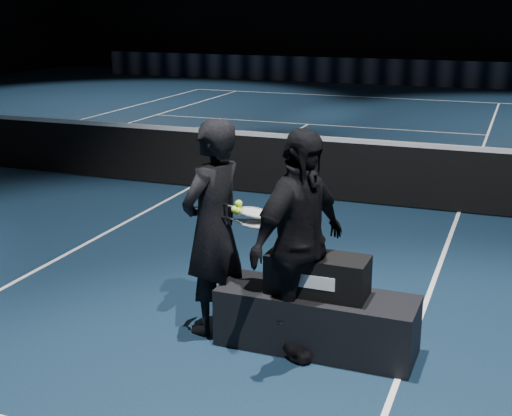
{
  "coord_description": "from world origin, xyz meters",
  "views": [
    {
      "loc": [
        4.83,
        -9.9,
        2.83
      ],
      "look_at": [
        2.83,
        -4.62,
        1.19
      ],
      "focal_mm": 50.0,
      "sensor_mm": 36.0,
      "label": 1
    }
  ],
  "objects_px": {
    "racket_lower": "(257,224)",
    "tennis_balls": "(237,208)",
    "player_bench": "(316,321)",
    "racket_bag": "(318,274)",
    "player_a": "(213,228)",
    "racket_upper": "(254,213)",
    "player_b": "(299,245)"
  },
  "relations": [
    {
      "from": "racket_bag",
      "to": "racket_lower",
      "type": "height_order",
      "value": "racket_lower"
    },
    {
      "from": "player_bench",
      "to": "player_b",
      "type": "height_order",
      "value": "player_b"
    },
    {
      "from": "racket_lower",
      "to": "racket_bag",
      "type": "bearing_deg",
      "value": 16.69
    },
    {
      "from": "racket_upper",
      "to": "racket_lower",
      "type": "bearing_deg",
      "value": -42.66
    },
    {
      "from": "player_a",
      "to": "tennis_balls",
      "type": "xyz_separation_m",
      "value": [
        0.25,
        -0.05,
        0.21
      ]
    },
    {
      "from": "racket_lower",
      "to": "tennis_balls",
      "type": "relative_size",
      "value": 5.67
    },
    {
      "from": "player_bench",
      "to": "player_a",
      "type": "distance_m",
      "value": 1.19
    },
    {
      "from": "racket_bag",
      "to": "player_a",
      "type": "bearing_deg",
      "value": 178.13
    },
    {
      "from": "racket_bag",
      "to": "tennis_balls",
      "type": "distance_m",
      "value": 0.86
    },
    {
      "from": "player_a",
      "to": "tennis_balls",
      "type": "height_order",
      "value": "player_a"
    },
    {
      "from": "player_bench",
      "to": "player_b",
      "type": "bearing_deg",
      "value": -134.48
    },
    {
      "from": "racket_lower",
      "to": "racket_upper",
      "type": "height_order",
      "value": "racket_upper"
    },
    {
      "from": "racket_lower",
      "to": "player_b",
      "type": "bearing_deg",
      "value": -0.0
    },
    {
      "from": "player_bench",
      "to": "player_b",
      "type": "xyz_separation_m",
      "value": [
        -0.13,
        -0.13,
        0.7
      ]
    },
    {
      "from": "racket_upper",
      "to": "tennis_balls",
      "type": "height_order",
      "value": "tennis_balls"
    },
    {
      "from": "racket_lower",
      "to": "tennis_balls",
      "type": "bearing_deg",
      "value": 178.53
    },
    {
      "from": "racket_bag",
      "to": "racket_lower",
      "type": "xyz_separation_m",
      "value": [
        -0.52,
        -0.05,
        0.39
      ]
    },
    {
      "from": "player_bench",
      "to": "tennis_balls",
      "type": "distance_m",
      "value": 1.15
    },
    {
      "from": "player_b",
      "to": "racket_upper",
      "type": "bearing_deg",
      "value": 93.89
    },
    {
      "from": "player_bench",
      "to": "player_b",
      "type": "distance_m",
      "value": 0.72
    },
    {
      "from": "player_a",
      "to": "racket_upper",
      "type": "distance_m",
      "value": 0.44
    },
    {
      "from": "player_a",
      "to": "racket_upper",
      "type": "relative_size",
      "value": 2.79
    },
    {
      "from": "player_bench",
      "to": "racket_bag",
      "type": "xyz_separation_m",
      "value": [
        0.0,
        0.0,
        0.42
      ]
    },
    {
      "from": "player_b",
      "to": "racket_upper",
      "type": "height_order",
      "value": "player_b"
    },
    {
      "from": "racket_lower",
      "to": "racket_upper",
      "type": "bearing_deg",
      "value": 141.34
    },
    {
      "from": "racket_bag",
      "to": "racket_upper",
      "type": "xyz_separation_m",
      "value": [
        -0.56,
        0.0,
        0.47
      ]
    },
    {
      "from": "racket_lower",
      "to": "player_bench",
      "type": "bearing_deg",
      "value": 16.69
    },
    {
      "from": "player_a",
      "to": "tennis_balls",
      "type": "relative_size",
      "value": 15.81
    },
    {
      "from": "tennis_balls",
      "to": "racket_lower",
      "type": "bearing_deg",
      "value": -13.13
    },
    {
      "from": "racket_lower",
      "to": "tennis_balls",
      "type": "xyz_separation_m",
      "value": [
        -0.19,
        0.04,
        0.1
      ]
    },
    {
      "from": "racket_bag",
      "to": "player_bench",
      "type": "bearing_deg",
      "value": 0.0
    },
    {
      "from": "tennis_balls",
      "to": "racket_bag",
      "type": "bearing_deg",
      "value": 0.12
    }
  ]
}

